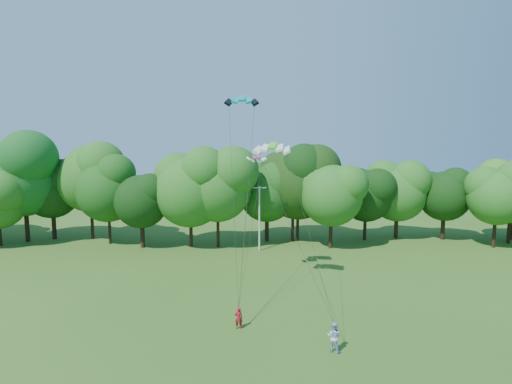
{
  "coord_description": "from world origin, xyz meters",
  "views": [
    {
      "loc": [
        1.53,
        -15.13,
        12.98
      ],
      "look_at": [
        1.62,
        13.0,
        9.57
      ],
      "focal_mm": 28.0,
      "sensor_mm": 36.0,
      "label": 1
    }
  ],
  "objects": [
    {
      "name": "utility_pole",
      "position": [
        2.09,
        32.42,
        4.08
      ],
      "size": [
        1.58,
        0.28,
        7.93
      ],
      "rotation": [
        0.0,
        0.0,
        0.13
      ],
      "color": "silver",
      "rests_on": "ground"
    },
    {
      "name": "kite_teal",
      "position": [
        0.42,
        19.52,
        16.81
      ],
      "size": [
        2.75,
        1.23,
        0.66
      ],
      "rotation": [
        0.0,
        0.0,
        0.01
      ],
      "color": "#0597A0",
      "rests_on": "ground"
    },
    {
      "name": "kite_flyer_right",
      "position": [
        6.5,
        8.58,
        0.96
      ],
      "size": [
        1.17,
        1.1,
        1.91
      ],
      "primitive_type": "imported",
      "rotation": [
        0.0,
        0.0,
        2.6
      ],
      "color": "#AFC8F3",
      "rests_on": "ground"
    },
    {
      "name": "tree_back_center",
      "position": [
        7.32,
        37.75,
        9.69
      ],
      "size": [
        10.66,
        10.66,
        15.51
      ],
      "color": "#302012",
      "rests_on": "ground"
    },
    {
      "name": "kite_pink",
      "position": [
        1.68,
        21.4,
        11.76
      ],
      "size": [
        1.94,
        1.44,
        0.3
      ],
      "rotation": [
        0.0,
        0.0,
        0.38
      ],
      "color": "#F04276",
      "rests_on": "ground"
    },
    {
      "name": "tree_back_west",
      "position": [
        -28.8,
        37.08,
        9.53
      ],
      "size": [
        10.49,
        10.49,
        15.26
      ],
      "color": "#342714",
      "rests_on": "ground"
    },
    {
      "name": "kite_green",
      "position": [
        3.01,
        18.54,
        12.8
      ],
      "size": [
        3.28,
        2.02,
        0.64
      ],
      "rotation": [
        0.0,
        0.0,
        -0.23
      ],
      "color": "#3FE923",
      "rests_on": "ground"
    },
    {
      "name": "tree_back_east",
      "position": [
        34.87,
        36.03,
        7.34
      ],
      "size": [
        8.08,
        8.08,
        11.76
      ],
      "color": "black",
      "rests_on": "ground"
    },
    {
      "name": "kite_flyer_left",
      "position": [
        0.39,
        11.7,
        0.79
      ],
      "size": [
        0.62,
        0.45,
        1.57
      ],
      "primitive_type": "imported",
      "rotation": [
        0.0,
        0.0,
        3.27
      ],
      "color": "maroon",
      "rests_on": "ground"
    }
  ]
}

